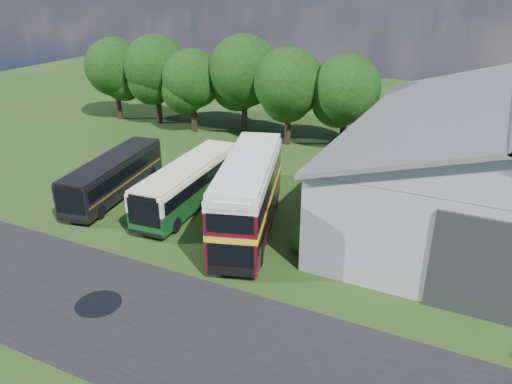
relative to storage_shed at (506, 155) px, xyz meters
The scene contains 16 objects.
ground 22.31m from the storage_shed, 133.18° to the right, with size 120.00×120.00×0.00m, color #1B3912.
asphalt_road 22.84m from the storage_shed, 122.30° to the right, with size 60.00×8.00×0.02m, color black.
puddle 25.50m from the storage_shed, 130.99° to the right, with size 2.20×2.20×0.01m, color black.
storage_shed is the anchor object (origin of this frame).
tree_far_left 38.86m from the storage_shed, 168.09° to the left, with size 6.12×6.12×8.64m.
tree_left_a 34.12m from the storage_shed, 165.53° to the left, with size 6.46×6.46×9.12m.
tree_left_b 29.01m from the storage_shed, 164.98° to the left, with size 5.78×5.78×8.16m.
tree_mid 24.71m from the storage_shed, 159.03° to the left, with size 6.80×6.80×9.60m.
tree_right_a 19.68m from the storage_shed, 156.53° to the left, with size 6.26×6.26×8.83m.
tree_right_b 15.65m from the storage_shed, 146.47° to the left, with size 5.98×5.98×8.45m.
shrub_front 14.33m from the storage_shed, 133.27° to the right, with size 1.70×1.70×1.70m, color #194714.
shrub_mid 13.02m from the storage_shed, 139.65° to the right, with size 1.60×1.60×1.60m, color #194714.
shrub_back 11.90m from the storage_shed, 147.52° to the right, with size 1.80×1.80×1.80m, color #194714.
bus_green_single 20.38m from the storage_shed, 158.11° to the right, with size 3.35×10.98×2.98m.
bus_maroon_double 16.36m from the storage_shed, 145.36° to the right, with size 5.96×11.28×4.71m.
bus_dark_single 25.98m from the storage_shed, 160.81° to the right, with size 4.10×10.46×2.81m.
Camera 1 is at (13.98, -17.38, 14.46)m, focal length 35.00 mm.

